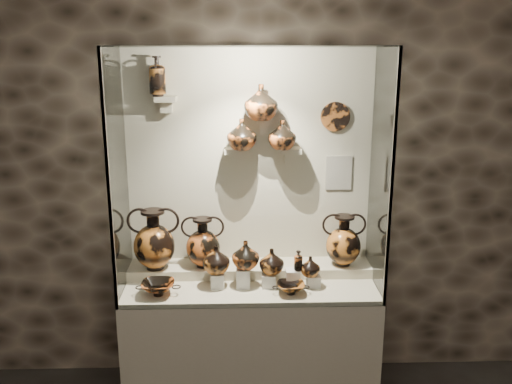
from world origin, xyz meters
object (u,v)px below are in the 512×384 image
jug_a (216,259)px  jug_c (272,261)px  ovoid_vase_b (261,102)px  jug_e (310,266)px  lekythos_small (298,259)px  kylix_left (158,287)px  amphora_left (154,239)px  kylix_right (291,287)px  ovoid_vase_c (282,135)px  amphora_mid (203,242)px  lekythos_tall (157,74)px  ovoid_vase_a (242,134)px  jug_b (246,255)px  amphora_right (344,240)px

jug_a → jug_c: 0.37m
jug_c → ovoid_vase_b: bearing=92.8°
jug_e → lekythos_small: 0.09m
kylix_left → ovoid_vase_b: ovoid_vase_b is taller
amphora_left → ovoid_vase_b: 1.18m
kylix_right → ovoid_vase_c: 1.01m
jug_c → kylix_right: jug_c is taller
jug_c → ovoid_vase_c: size_ratio=0.88×
amphora_mid → lekythos_tall: (-0.27, 0.08, 1.14)m
kylix_left → kylix_right: size_ratio=1.20×
amphora_left → ovoid_vase_c: ovoid_vase_c is taller
jug_a → ovoid_vase_a: size_ratio=0.92×
ovoid_vase_a → ovoid_vase_c: bearing=17.6°
amphora_mid → kylix_right: (0.58, -0.31, -0.20)m
jug_b → ovoid_vase_c: (0.25, 0.23, 0.76)m
jug_e → lekythos_tall: 1.61m
amphora_left → jug_b: (0.62, -0.16, -0.06)m
jug_b → jug_e: bearing=15.7°
jug_b → kylix_right: bearing=-4.1°
amphora_left → jug_c: amphora_left is taller
lekythos_small → kylix_left: lekythos_small is taller
jug_e → ovoid_vase_a: size_ratio=0.67×
ovoid_vase_b → lekythos_small: bearing=-49.3°
jug_a → kylix_left: bearing=-162.5°
amphora_right → jug_c: (-0.51, -0.18, -0.08)m
jug_b → jug_e: jug_b is taller
jug_a → ovoid_vase_c: bearing=27.0°
ovoid_vase_c → jug_e: bearing=-49.1°
jug_c → jug_a: bearing=166.0°
ovoid_vase_c → jug_a: bearing=-145.8°
amphora_mid → ovoid_vase_c: ovoid_vase_c is taller
amphora_mid → jug_b: 0.35m
ovoid_vase_b → ovoid_vase_a: bearing=170.8°
amphora_left → jug_b: bearing=7.6°
amphora_left → jug_a: (0.43, -0.16, -0.09)m
kylix_left → ovoid_vase_c: bearing=17.6°
lekythos_tall → ovoid_vase_b: lekythos_tall is taller
kylix_left → amphora_right: bearing=7.9°
lekythos_tall → ovoid_vase_c: lekythos_tall is taller
amphora_mid → lekythos_tall: 1.17m
jug_b → jug_c: jug_b is taller
amphora_right → jug_a: bearing=-166.0°
jug_a → ovoid_vase_c: ovoid_vase_c is taller
jug_b → ovoid_vase_b: 1.01m
jug_b → ovoid_vase_c: bearing=62.4°
amphora_left → lekythos_tall: size_ratio=1.44×
amphora_mid → ovoid_vase_a: ovoid_vase_a is taller
kylix_right → ovoid_vase_a: ovoid_vase_a is taller
amphora_left → jug_e: size_ratio=3.08×
amphora_left → ovoid_vase_b: bearing=26.1°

